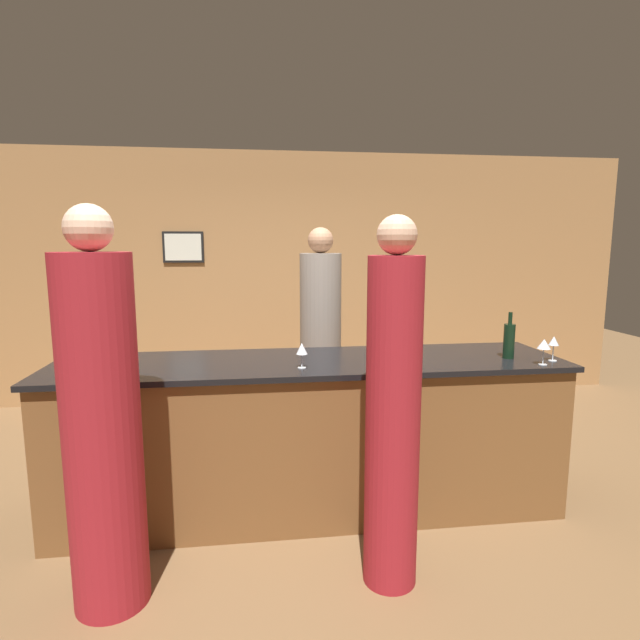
{
  "coord_description": "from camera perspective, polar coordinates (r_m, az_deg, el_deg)",
  "views": [
    {
      "loc": [
        -0.35,
        -3.17,
        1.78
      ],
      "look_at": [
        0.07,
        0.1,
        1.28
      ],
      "focal_mm": 28.0,
      "sensor_mm": 36.0,
      "label": 1
    }
  ],
  "objects": [
    {
      "name": "back_wall",
      "position": [
        5.74,
        -3.9,
        4.84
      ],
      "size": [
        8.0,
        0.08,
        2.8
      ],
      "color": "#A37547",
      "rests_on": "ground_plane"
    },
    {
      "name": "bartender",
      "position": [
        4.22,
        0.06,
        -3.45
      ],
      "size": [
        0.35,
        0.35,
        1.92
      ],
      "rotation": [
        0.0,
        0.0,
        3.14
      ],
      "color": "gray",
      "rests_on": "ground_plane"
    },
    {
      "name": "bar_counter",
      "position": [
        3.43,
        -1.03,
        -12.97
      ],
      "size": [
        3.32,
        0.81,
        1.03
      ],
      "color": "brown",
      "rests_on": "ground_plane"
    },
    {
      "name": "wine_bottle_0",
      "position": [
        3.54,
        20.79,
        -2.18
      ],
      "size": [
        0.07,
        0.07,
        0.31
      ],
      "color": "black",
      "rests_on": "bar_counter"
    },
    {
      "name": "wine_glass_2",
      "position": [
        3.43,
        24.23,
        -2.59
      ],
      "size": [
        0.08,
        0.08,
        0.17
      ],
      "color": "silver",
      "rests_on": "bar_counter"
    },
    {
      "name": "guest_1",
      "position": [
        2.62,
        8.33,
        -10.78
      ],
      "size": [
        0.28,
        0.28,
        1.93
      ],
      "color": "maroon",
      "rests_on": "ground_plane"
    },
    {
      "name": "wine_glass_0",
      "position": [
        3.57,
        25.15,
        -2.29
      ],
      "size": [
        0.06,
        0.06,
        0.16
      ],
      "color": "silver",
      "rests_on": "bar_counter"
    },
    {
      "name": "ground_plane",
      "position": [
        3.66,
        -1.01,
        -20.51
      ],
      "size": [
        14.0,
        14.0,
        0.0
      ],
      "primitive_type": "plane",
      "color": "brown"
    },
    {
      "name": "guest_0",
      "position": [
        2.65,
        -23.65,
        -11.17
      ],
      "size": [
        0.36,
        0.36,
        1.96
      ],
      "color": "maroon",
      "rests_on": "ground_plane"
    },
    {
      "name": "wine_glass_1",
      "position": [
        3.05,
        -2.09,
        -3.38
      ],
      "size": [
        0.07,
        0.07,
        0.16
      ],
      "color": "silver",
      "rests_on": "bar_counter"
    }
  ]
}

